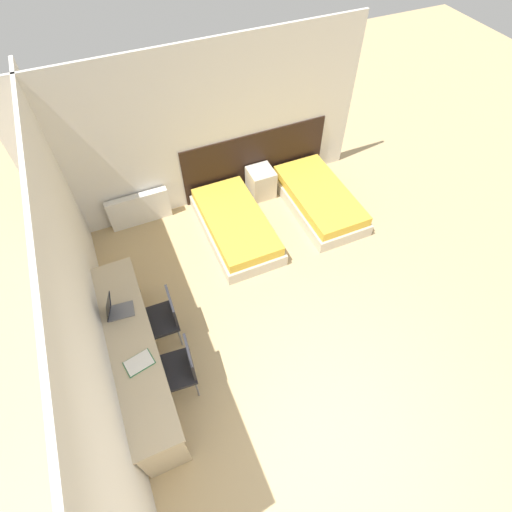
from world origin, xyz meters
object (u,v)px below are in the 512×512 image
bed_near_door (319,199)px  chair_near_laptop (162,317)px  chair_near_notebook (179,367)px  bed_near_window (236,226)px  nightstand (261,182)px  laptop (116,310)px

bed_near_door → chair_near_laptop: 3.40m
chair_near_laptop → chair_near_notebook: size_ratio=1.00×
chair_near_notebook → bed_near_window: bearing=58.9°
chair_near_notebook → bed_near_door: bearing=39.4°
chair_near_notebook → chair_near_laptop: bearing=95.1°
nightstand → chair_near_notebook: 3.67m
bed_near_door → chair_near_notebook: size_ratio=2.24×
bed_near_window → nightstand: size_ratio=3.58×
nightstand → laptop: size_ratio=1.54×
nightstand → chair_near_laptop: chair_near_laptop is taller
bed_near_window → chair_near_notebook: size_ratio=2.24×
bed_near_door → nightstand: bearing=136.9°
bed_near_door → chair_near_notebook: bearing=-145.7°
chair_near_laptop → laptop: (-0.47, 0.10, 0.35)m
laptop → chair_near_notebook: bearing=-55.1°
bed_near_window → chair_near_notebook: (-1.55, -2.11, 0.29)m
laptop → bed_near_window: bearing=37.9°
bed_near_door → nightstand: size_ratio=3.58×
chair_near_laptop → chair_near_notebook: bearing=-87.9°
bed_near_window → laptop: (-2.01, -1.28, 0.64)m
bed_near_window → chair_near_laptop: (-1.55, -1.38, 0.29)m
bed_near_window → bed_near_door: (1.55, 0.00, 0.00)m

